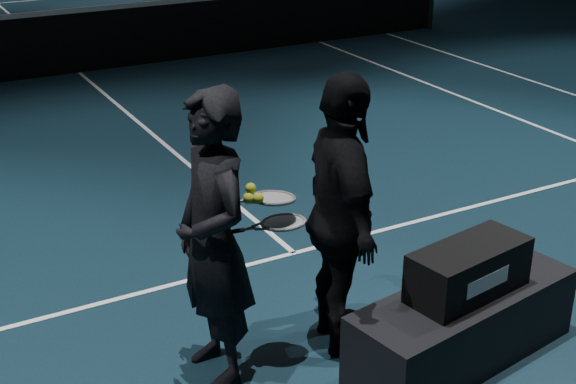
{
  "coord_description": "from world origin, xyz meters",
  "views": [
    {
      "loc": [
        -2.85,
        -11.47,
        3.08
      ],
      "look_at": [
        -0.72,
        -7.61,
        1.16
      ],
      "focal_mm": 50.0,
      "sensor_mm": 36.0,
      "label": 1
    }
  ],
  "objects_px": {
    "racket_lower": "(284,222)",
    "racket_upper": "(273,198)",
    "racket_bag": "(469,270)",
    "player_a": "(213,241)",
    "tennis_balls": "(253,195)",
    "player_bench": "(463,325)",
    "player_b": "(342,217)"
  },
  "relations": [
    {
      "from": "racket_lower",
      "to": "racket_upper",
      "type": "relative_size",
      "value": 1.0
    },
    {
      "from": "racket_bag",
      "to": "racket_lower",
      "type": "distance_m",
      "value": 1.19
    },
    {
      "from": "racket_bag",
      "to": "player_a",
      "type": "distance_m",
      "value": 1.6
    },
    {
      "from": "racket_bag",
      "to": "racket_upper",
      "type": "distance_m",
      "value": 1.3
    },
    {
      "from": "tennis_balls",
      "to": "racket_bag",
      "type": "bearing_deg",
      "value": -26.59
    },
    {
      "from": "tennis_balls",
      "to": "racket_lower",
      "type": "bearing_deg",
      "value": -7.23
    },
    {
      "from": "racket_bag",
      "to": "racket_lower",
      "type": "relative_size",
      "value": 1.2
    },
    {
      "from": "racket_bag",
      "to": "tennis_balls",
      "type": "relative_size",
      "value": 6.79
    },
    {
      "from": "player_bench",
      "to": "tennis_balls",
      "type": "relative_size",
      "value": 13.59
    },
    {
      "from": "racket_upper",
      "to": "tennis_balls",
      "type": "bearing_deg",
      "value": -170.43
    },
    {
      "from": "racket_lower",
      "to": "tennis_balls",
      "type": "distance_m",
      "value": 0.29
    },
    {
      "from": "racket_bag",
      "to": "racket_upper",
      "type": "bearing_deg",
      "value": 140.06
    },
    {
      "from": "player_b",
      "to": "racket_upper",
      "type": "bearing_deg",
      "value": 95.02
    },
    {
      "from": "player_a",
      "to": "racket_upper",
      "type": "bearing_deg",
      "value": 89.81
    },
    {
      "from": "racket_bag",
      "to": "player_a",
      "type": "relative_size",
      "value": 0.44
    },
    {
      "from": "player_a",
      "to": "racket_lower",
      "type": "xyz_separation_m",
      "value": [
        0.45,
        -0.05,
        0.04
      ]
    },
    {
      "from": "player_b",
      "to": "racket_upper",
      "type": "relative_size",
      "value": 2.74
    },
    {
      "from": "racket_lower",
      "to": "racket_upper",
      "type": "distance_m",
      "value": 0.17
    },
    {
      "from": "tennis_balls",
      "to": "player_a",
      "type": "bearing_deg",
      "value": 175.36
    },
    {
      "from": "racket_lower",
      "to": "player_b",
      "type": "bearing_deg",
      "value": -0.0
    },
    {
      "from": "racket_bag",
      "to": "racket_lower",
      "type": "bearing_deg",
      "value": 140.82
    },
    {
      "from": "racket_lower",
      "to": "player_a",
      "type": "bearing_deg",
      "value": -180.0
    },
    {
      "from": "player_b",
      "to": "tennis_balls",
      "type": "height_order",
      "value": "player_b"
    },
    {
      "from": "player_bench",
      "to": "racket_bag",
      "type": "height_order",
      "value": "racket_bag"
    },
    {
      "from": "player_bench",
      "to": "player_a",
      "type": "distance_m",
      "value": 1.72
    },
    {
      "from": "tennis_balls",
      "to": "racket_upper",
      "type": "bearing_deg",
      "value": 7.81
    },
    {
      "from": "player_bench",
      "to": "racket_bag",
      "type": "distance_m",
      "value": 0.41
    },
    {
      "from": "player_bench",
      "to": "player_a",
      "type": "height_order",
      "value": "player_a"
    },
    {
      "from": "racket_lower",
      "to": "player_bench",
      "type": "bearing_deg",
      "value": -24.06
    },
    {
      "from": "player_bench",
      "to": "racket_lower",
      "type": "xyz_separation_m",
      "value": [
        -1.0,
        0.57,
        0.73
      ]
    },
    {
      "from": "racket_upper",
      "to": "tennis_balls",
      "type": "distance_m",
      "value": 0.16
    },
    {
      "from": "player_b",
      "to": "player_a",
      "type": "bearing_deg",
      "value": 100.1
    }
  ]
}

